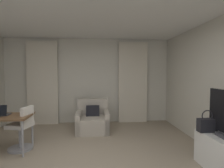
% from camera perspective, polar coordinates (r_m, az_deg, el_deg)
% --- Properties ---
extents(wall_window, '(5.12, 0.06, 2.60)m').
position_cam_1_polar(wall_window, '(5.75, -7.26, 0.94)').
color(wall_window, beige).
rests_on(wall_window, ground).
extents(curtain_left_panel, '(0.90, 0.06, 2.50)m').
position_cam_1_polar(curtain_left_panel, '(5.84, -20.91, 0.29)').
color(curtain_left_panel, beige).
rests_on(curtain_left_panel, ground).
extents(curtain_right_panel, '(0.90, 0.06, 2.50)m').
position_cam_1_polar(curtain_right_panel, '(5.74, 6.55, 0.44)').
color(curtain_right_panel, beige).
rests_on(curtain_right_panel, ground).
extents(armchair, '(0.85, 0.86, 0.83)m').
position_cam_1_polar(armchair, '(5.01, -6.04, -11.40)').
color(armchair, '#B2A899').
rests_on(armchair, ground).
extents(desk_chair, '(0.49, 0.49, 0.88)m').
position_cam_1_polar(desk_chair, '(4.21, -26.34, -12.88)').
color(desk_chair, gray).
rests_on(desk_chair, ground).
extents(laptop, '(0.33, 0.25, 0.22)m').
position_cam_1_polar(laptop, '(4.21, -31.62, -7.81)').
color(laptop, '#2D2D33').
rests_on(laptop, desk).
extents(handbag_primary, '(0.30, 0.14, 0.37)m').
position_cam_1_polar(handbag_primary, '(3.52, 27.56, -11.20)').
color(handbag_primary, black).
rests_on(handbag_primary, tv_console).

